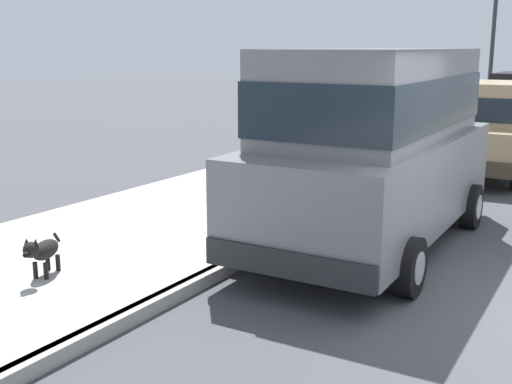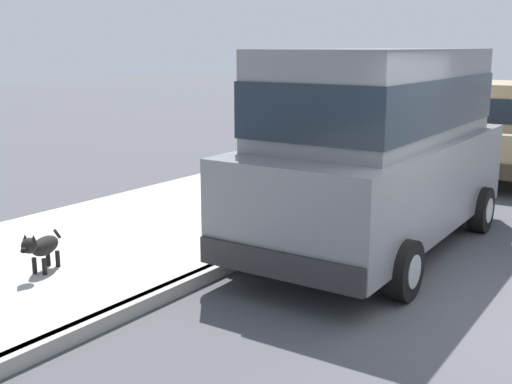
{
  "view_description": "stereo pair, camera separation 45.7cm",
  "coord_description": "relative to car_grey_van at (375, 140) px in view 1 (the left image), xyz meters",
  "views": [
    {
      "loc": [
        0.77,
        -6.39,
        2.55
      ],
      "look_at": [
        -3.17,
        -0.03,
        0.85
      ],
      "focal_mm": 45.05,
      "sensor_mm": 36.0,
      "label": 1
    },
    {
      "loc": [
        1.15,
        -6.13,
        2.55
      ],
      "look_at": [
        -3.17,
        -0.03,
        0.85
      ],
      "focal_mm": 45.05,
      "sensor_mm": 36.0,
      "label": 2
    }
  ],
  "objects": [
    {
      "name": "curb",
      "position": [
        -1.0,
        -1.27,
        -1.32
      ],
      "size": [
        0.16,
        64.0,
        0.14
      ],
      "primitive_type": "cube",
      "color": "gray",
      "rests_on": "ground"
    },
    {
      "name": "sidewalk",
      "position": [
        -2.8,
        -1.27,
        -1.32
      ],
      "size": [
        3.6,
        64.0,
        0.14
      ],
      "primitive_type": "cube",
      "color": "#A8A59E",
      "rests_on": "ground"
    },
    {
      "name": "car_grey_van",
      "position": [
        0.0,
        0.0,
        0.0
      ],
      "size": [
        2.24,
        4.96,
        2.52
      ],
      "color": "slate",
      "rests_on": "ground"
    },
    {
      "name": "car_tan_hatchback",
      "position": [
        0.13,
        5.53,
        -0.42
      ],
      "size": [
        2.06,
        3.86,
        1.88
      ],
      "color": "tan",
      "rests_on": "ground"
    },
    {
      "name": "dog_black",
      "position": [
        -2.39,
        -3.32,
        -0.97
      ],
      "size": [
        0.37,
        0.72,
        0.49
      ],
      "color": "black",
      "rests_on": "sidewalk"
    },
    {
      "name": "street_lamp",
      "position": [
        -1.35,
        12.68,
        1.51
      ],
      "size": [
        0.36,
        0.36,
        4.42
      ],
      "color": "#2D2D33",
      "rests_on": "sidewalk"
    }
  ]
}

